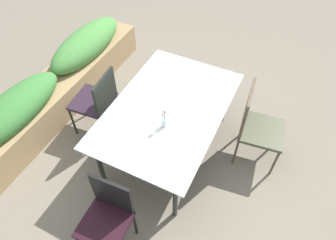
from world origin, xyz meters
The scene contains 7 objects.
ground_plane centered at (0.00, 0.00, 0.00)m, with size 12.00×12.00×0.00m, color #756B5B.
dining_table centered at (0.06, 0.03, 0.69)m, with size 1.76×1.16×0.74m.
chair_far_side centered at (-0.01, 0.94, 0.54)m, with size 0.50×0.50×0.92m.
chair_near_right centered at (0.44, -0.87, 0.55)m, with size 0.54×0.54×0.99m.
chair_end_left centered at (-1.16, 0.03, 0.52)m, with size 0.44×0.44×0.90m.
flower_vase centered at (-0.19, -0.05, 0.86)m, with size 0.06×0.05×0.24m.
planter_box centered at (0.14, 1.71, 0.36)m, with size 3.15×0.56×0.76m.
Camera 1 is at (-1.95, -0.95, 3.11)m, focal length 32.29 mm.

